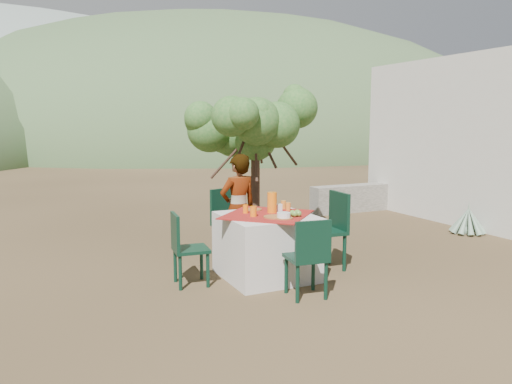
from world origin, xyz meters
TOP-DOWN VIEW (x-y plane):
  - ground at (0.00, 0.00)m, footprint 160.00×160.00m
  - table at (-0.31, 0.21)m, footprint 1.30×1.30m
  - chair_far at (-0.40, 1.22)m, footprint 0.54×0.54m
  - chair_near at (-0.25, -0.65)m, footprint 0.44×0.44m
  - chair_left at (-1.30, 0.31)m, footprint 0.42×0.42m
  - chair_right at (0.57, 0.18)m, footprint 0.47×0.47m
  - person at (-0.39, 0.90)m, footprint 0.57×0.42m
  - shrub_tree at (0.40, 1.98)m, footprint 1.78×1.75m
  - agave at (3.74, 0.89)m, footprint 0.57×0.59m
  - guesthouse at (5.60, 1.80)m, footprint 3.20×4.20m
  - stone_wall at (3.60, 3.40)m, footprint 2.60×0.35m
  - hill_near_right at (12.00, 36.00)m, footprint 48.00×48.00m
  - hill_far_center at (-4.00, 52.00)m, footprint 60.00×60.00m
  - hill_far_right at (28.00, 46.00)m, footprint 36.00×36.00m
  - plate_far at (-0.34, 0.52)m, footprint 0.21×0.21m
  - plate_near at (-0.33, -0.02)m, footprint 0.25×0.25m
  - glass_far at (-0.52, 0.37)m, footprint 0.06×0.06m
  - glass_near at (-0.52, 0.14)m, footprint 0.07×0.07m
  - juice_pitcher at (-0.22, 0.27)m, footprint 0.11×0.11m
  - bowl_plate at (-0.26, -0.12)m, footprint 0.21×0.21m
  - white_bowl at (-0.26, -0.12)m, footprint 0.15×0.15m
  - jar_left at (0.03, 0.32)m, footprint 0.06×0.06m
  - jar_right at (0.03, 0.45)m, footprint 0.07×0.07m
  - napkin_holder at (-0.10, 0.32)m, footprint 0.07×0.04m
  - fruit_cluster at (-0.08, -0.06)m, footprint 0.14×0.13m

SIDE VIEW (x-z plane):
  - ground at x=0.00m, z-range 0.00..0.00m
  - hill_near_right at x=12.00m, z-range -10.00..10.00m
  - hill_far_center at x=-4.00m, z-range -12.00..12.00m
  - hill_far_right at x=28.00m, z-range -7.00..7.00m
  - agave at x=3.74m, z-range -0.10..0.52m
  - stone_wall at x=3.60m, z-range 0.00..0.55m
  - table at x=-0.31m, z-range 0.00..0.76m
  - chair_left at x=-1.30m, z-range 0.05..0.88m
  - chair_near at x=-0.25m, z-range 0.05..0.90m
  - chair_far at x=-0.40m, z-range 0.05..0.99m
  - chair_right at x=0.57m, z-range 0.05..1.02m
  - person at x=-0.39m, z-range 0.00..1.44m
  - bowl_plate at x=-0.26m, z-range 0.76..0.77m
  - plate_far at x=-0.34m, z-range 0.76..0.78m
  - plate_near at x=-0.33m, z-range 0.76..0.78m
  - fruit_cluster at x=-0.08m, z-range 0.76..0.83m
  - white_bowl at x=-0.26m, z-range 0.77..0.83m
  - napkin_holder at x=-0.10m, z-range 0.76..0.85m
  - jar_left at x=0.03m, z-range 0.76..0.86m
  - glass_far at x=-0.52m, z-range 0.76..0.86m
  - jar_right at x=0.03m, z-range 0.76..0.87m
  - glass_near at x=-0.52m, z-range 0.76..0.88m
  - juice_pitcher at x=-0.22m, z-range 0.76..1.01m
  - guesthouse at x=5.60m, z-range 0.00..3.00m
  - shrub_tree at x=0.40m, z-range 0.61..2.71m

